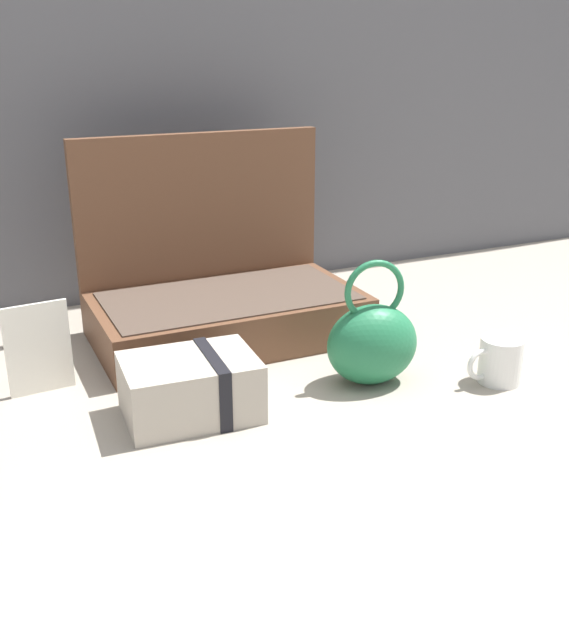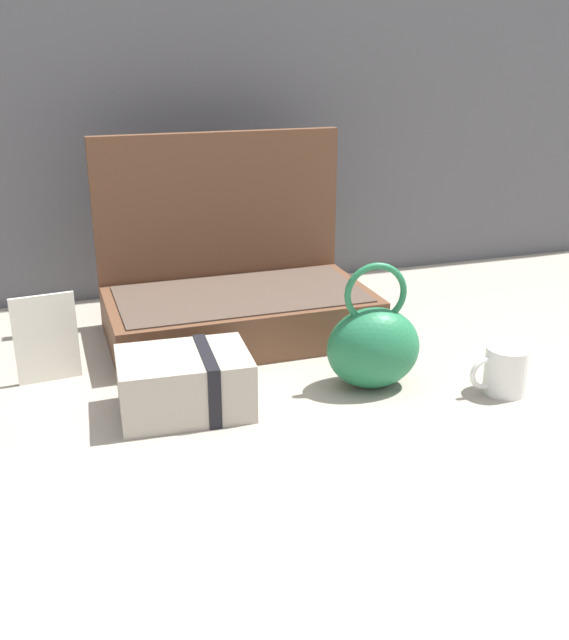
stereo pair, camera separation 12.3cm
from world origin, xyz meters
name	(u,v)px [view 2 (the right image)]	position (x,y,z in m)	size (l,w,h in m)	color
ground_plane	(289,378)	(0.00, 0.00, 0.00)	(6.00, 6.00, 0.00)	#9E9384
open_suitcase	(235,292)	(-0.03, 0.25, 0.09)	(0.52, 0.30, 0.39)	brown
teal_pouch_handbag	(373,346)	(0.13, -0.08, 0.08)	(0.18, 0.13, 0.22)	#237247
cream_toiletry_bag	(187,383)	(-0.19, -0.06, 0.05)	(0.22, 0.16, 0.10)	#B2A899
coffee_mug	(505,370)	(0.33, -0.17, 0.04)	(0.11, 0.07, 0.08)	white
info_card_left	(46,339)	(-0.40, 0.13, 0.08)	(0.11, 0.01, 0.16)	white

